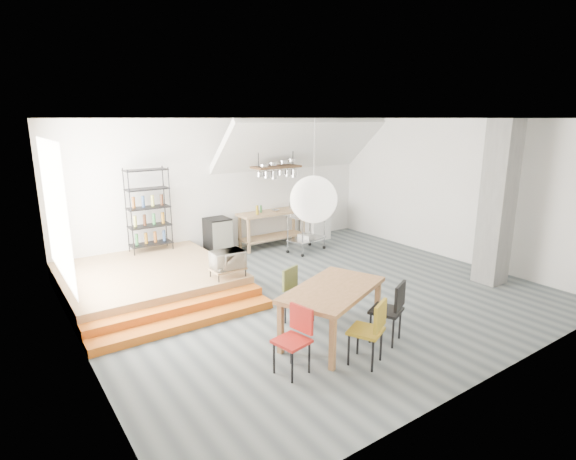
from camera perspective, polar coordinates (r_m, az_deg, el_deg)
floor at (r=8.53m, az=3.31°, el=-8.03°), size 8.00×8.00×0.00m
wall_back at (r=10.99m, az=-7.91°, el=5.52°), size 8.00×0.04×3.20m
wall_left at (r=6.48m, az=-25.63°, el=-1.71°), size 0.04×7.00×3.20m
wall_right at (r=10.97m, az=20.21°, el=4.77°), size 0.04×7.00×3.20m
ceiling at (r=7.91m, az=3.65°, el=13.99°), size 8.00×7.00×0.02m
slope_ceiling at (r=11.33m, az=1.63°, el=10.73°), size 4.40×1.44×1.32m
window_pane at (r=7.89m, az=-27.47°, el=2.20°), size 0.02×2.50×2.20m
platform at (r=9.06m, az=-17.46°, el=-5.98°), size 3.00×3.00×0.40m
step_lower at (r=7.40m, az=-12.70°, el=-11.40°), size 3.00×0.35×0.13m
step_upper at (r=7.67m, az=-13.74°, el=-9.98°), size 3.00×0.35×0.27m
concrete_column at (r=9.59m, az=25.06°, el=3.09°), size 0.50×0.50×3.20m
kitchen_counter at (r=11.41m, az=-2.02°, el=0.98°), size 1.80×0.60×0.91m
stove at (r=12.24m, az=3.49°, el=1.16°), size 0.60×0.60×1.18m
pot_rack at (r=11.01m, az=-1.31°, el=7.64°), size 1.20×0.50×1.43m
wire_shelving at (r=10.02m, az=-17.30°, el=2.61°), size 0.88×0.38×1.80m
microwave_shelf at (r=8.23m, az=-7.64°, el=-4.92°), size 0.60×0.40×0.16m
paper_lantern at (r=5.71m, az=3.27°, el=3.90°), size 0.60×0.60×0.60m
dining_table at (r=6.64m, az=5.67°, el=-8.01°), size 1.94×1.53×0.81m
chair_mustard at (r=6.12m, az=10.54°, el=-12.01°), size 0.55×0.55×0.91m
chair_black at (r=6.75m, az=13.00°, el=-9.48°), size 0.56×0.56×0.92m
chair_olive at (r=7.23m, az=0.99°, el=-7.66°), size 0.52×0.52×0.89m
chair_red at (r=5.88m, az=0.97°, el=-13.08°), size 0.47×0.47×0.87m
rolling_cart at (r=10.98m, az=2.36°, el=0.36°), size 1.05×0.75×0.94m
mini_fridge at (r=10.78m, az=-8.90°, el=-0.89°), size 0.54×0.54×0.91m
microwave at (r=8.17m, az=-7.68°, el=-3.75°), size 0.58×0.40×0.32m
bowl at (r=11.34m, az=-1.63°, el=2.49°), size 0.25×0.25×0.05m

